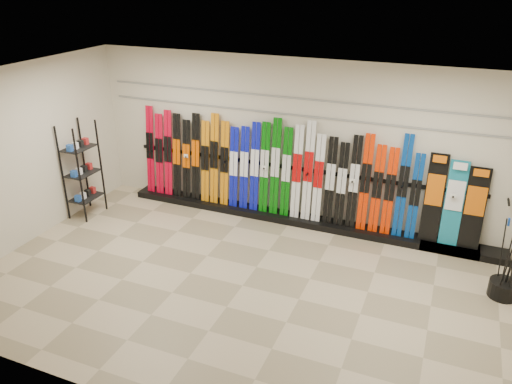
% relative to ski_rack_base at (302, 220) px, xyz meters
% --- Properties ---
extents(floor, '(8.00, 8.00, 0.00)m').
position_rel_ski_rack_base_xyz_m(floor, '(-0.22, -2.28, -0.06)').
color(floor, gray).
rests_on(floor, ground).
extents(back_wall, '(8.00, 0.00, 8.00)m').
position_rel_ski_rack_base_xyz_m(back_wall, '(-0.22, 0.22, 1.44)').
color(back_wall, beige).
rests_on(back_wall, floor).
extents(left_wall, '(0.00, 5.00, 5.00)m').
position_rel_ski_rack_base_xyz_m(left_wall, '(-4.22, -2.28, 1.44)').
color(left_wall, beige).
rests_on(left_wall, floor).
extents(ceiling, '(8.00, 8.00, 0.00)m').
position_rel_ski_rack_base_xyz_m(ceiling, '(-0.22, -2.28, 2.94)').
color(ceiling, silver).
rests_on(ceiling, back_wall).
extents(ski_rack_base, '(8.00, 0.40, 0.12)m').
position_rel_ski_rack_base_xyz_m(ski_rack_base, '(0.00, 0.00, 0.00)').
color(ski_rack_base, black).
rests_on(ski_rack_base, floor).
extents(skis, '(5.38, 0.20, 1.83)m').
position_rel_ski_rack_base_xyz_m(skis, '(-0.70, 0.04, 0.90)').
color(skis, red).
rests_on(skis, ski_rack_base).
extents(snowboards, '(0.96, 0.23, 1.51)m').
position_rel_ski_rack_base_xyz_m(snowboards, '(2.54, 0.07, 0.78)').
color(snowboards, black).
rests_on(snowboards, ski_rack_base).
extents(accessory_rack, '(0.40, 0.60, 1.83)m').
position_rel_ski_rack_base_xyz_m(accessory_rack, '(-3.97, -1.20, 0.85)').
color(accessory_rack, black).
rests_on(accessory_rack, floor).
extents(pole_bin, '(0.41, 0.41, 0.25)m').
position_rel_ski_rack_base_xyz_m(pole_bin, '(3.38, -1.09, 0.07)').
color(pole_bin, black).
rests_on(pole_bin, floor).
extents(ski_poles, '(0.32, 0.31, 1.18)m').
position_rel_ski_rack_base_xyz_m(ski_poles, '(3.39, -1.07, 0.55)').
color(ski_poles, black).
rests_on(ski_poles, pole_bin).
extents(slatwall_rail_0, '(7.60, 0.02, 0.03)m').
position_rel_ski_rack_base_xyz_m(slatwall_rail_0, '(-0.22, 0.20, 1.94)').
color(slatwall_rail_0, gray).
rests_on(slatwall_rail_0, back_wall).
extents(slatwall_rail_1, '(7.60, 0.02, 0.03)m').
position_rel_ski_rack_base_xyz_m(slatwall_rail_1, '(-0.22, 0.20, 2.24)').
color(slatwall_rail_1, gray).
rests_on(slatwall_rail_1, back_wall).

